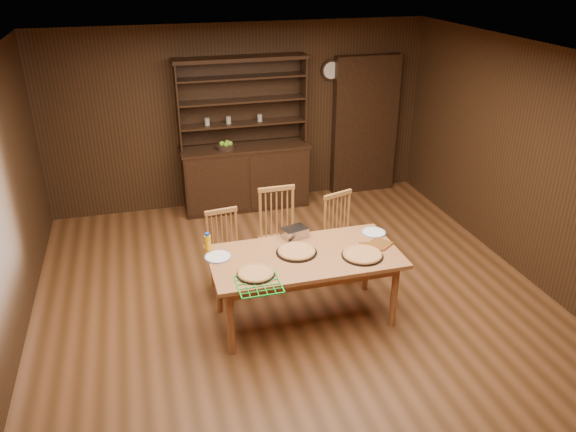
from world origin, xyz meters
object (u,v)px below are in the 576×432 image
object	(u,v)px
dining_table	(305,262)
juice_bottle	(208,243)
chair_left	(225,249)
chair_right	(341,232)
china_hutch	(245,168)
chair_center	(279,231)

from	to	relation	value
dining_table	juice_bottle	bearing A→B (deg)	159.87
chair_left	juice_bottle	size ratio (longest dim) A/B	4.61
chair_right	juice_bottle	xyz separation A→B (m)	(-1.60, -0.46, 0.32)
china_hutch	chair_left	world-z (taller)	china_hutch
china_hutch	chair_right	distance (m)	2.25
juice_bottle	chair_center	bearing A→B (deg)	33.10
dining_table	chair_left	distance (m)	1.06
chair_left	china_hutch	bearing A→B (deg)	65.41
chair_center	juice_bottle	world-z (taller)	chair_center
chair_left	chair_center	distance (m)	0.66
chair_right	juice_bottle	distance (m)	1.69
chair_center	chair_right	world-z (taller)	chair_center
chair_center	dining_table	bearing A→B (deg)	-88.71
dining_table	chair_left	xyz separation A→B (m)	(-0.67, 0.81, -0.17)
chair_center	juice_bottle	xyz separation A→B (m)	(-0.88, -0.57, 0.27)
juice_bottle	chair_right	bearing A→B (deg)	16.22
dining_table	chair_center	bearing A→B (deg)	91.85
chair_right	chair_center	bearing A→B (deg)	153.61
china_hutch	juice_bottle	xyz separation A→B (m)	(-0.90, -2.61, 0.25)
china_hutch	chair_center	bearing A→B (deg)	-90.60
chair_left	juice_bottle	xyz separation A→B (m)	(-0.24, -0.47, 0.35)
chair_right	juice_bottle	size ratio (longest dim) A/B	4.84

